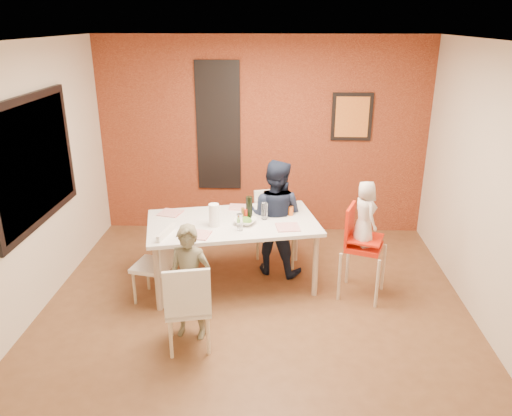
{
  "coord_description": "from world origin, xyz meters",
  "views": [
    {
      "loc": [
        0.22,
        -4.51,
        2.88
      ],
      "look_at": [
        0.0,
        0.3,
        1.05
      ],
      "focal_mm": 35.0,
      "sensor_mm": 36.0,
      "label": 1
    }
  ],
  "objects_px": {
    "dining_table": "(233,227)",
    "child_far": "(275,217)",
    "chair_left": "(159,261)",
    "high_chair": "(360,243)",
    "chair_far": "(273,224)",
    "paper_towel_roll": "(214,215)",
    "child_near": "(190,283)",
    "chair_near": "(188,304)",
    "wine_bottle": "(249,209)",
    "toddler": "(365,214)"
  },
  "relations": [
    {
      "from": "dining_table",
      "to": "child_near",
      "type": "xyz_separation_m",
      "value": [
        -0.31,
        -1.04,
        -0.13
      ]
    },
    {
      "from": "chair_far",
      "to": "high_chair",
      "type": "distance_m",
      "value": 1.2
    },
    {
      "from": "chair_far",
      "to": "child_far",
      "type": "distance_m",
      "value": 0.3
    },
    {
      "from": "toddler",
      "to": "high_chair",
      "type": "bearing_deg",
      "value": 38.52
    },
    {
      "from": "wine_bottle",
      "to": "chair_far",
      "type": "bearing_deg",
      "value": 63.2
    },
    {
      "from": "chair_left",
      "to": "child_far",
      "type": "distance_m",
      "value": 1.44
    },
    {
      "from": "high_chair",
      "to": "chair_left",
      "type": "bearing_deg",
      "value": 115.64
    },
    {
      "from": "chair_far",
      "to": "toddler",
      "type": "height_order",
      "value": "toddler"
    },
    {
      "from": "child_far",
      "to": "toddler",
      "type": "distance_m",
      "value": 1.11
    },
    {
      "from": "chair_left",
      "to": "child_near",
      "type": "distance_m",
      "value": 0.78
    },
    {
      "from": "child_near",
      "to": "high_chair",
      "type": "bearing_deg",
      "value": 36.8
    },
    {
      "from": "dining_table",
      "to": "wine_bottle",
      "type": "bearing_deg",
      "value": 10.9
    },
    {
      "from": "dining_table",
      "to": "chair_near",
      "type": "distance_m",
      "value": 1.33
    },
    {
      "from": "child_far",
      "to": "high_chair",
      "type": "bearing_deg",
      "value": 170.66
    },
    {
      "from": "high_chair",
      "to": "wine_bottle",
      "type": "bearing_deg",
      "value": 99.51
    },
    {
      "from": "chair_near",
      "to": "toddler",
      "type": "xyz_separation_m",
      "value": [
        1.71,
        1.08,
        0.47
      ]
    },
    {
      "from": "child_near",
      "to": "child_far",
      "type": "distance_m",
      "value": 1.58
    },
    {
      "from": "chair_near",
      "to": "toddler",
      "type": "distance_m",
      "value": 2.07
    },
    {
      "from": "dining_table",
      "to": "high_chair",
      "type": "distance_m",
      "value": 1.4
    },
    {
      "from": "child_far",
      "to": "dining_table",
      "type": "bearing_deg",
      "value": 53.81
    },
    {
      "from": "child_far",
      "to": "wine_bottle",
      "type": "bearing_deg",
      "value": 64.32
    },
    {
      "from": "dining_table",
      "to": "paper_towel_roll",
      "type": "height_order",
      "value": "paper_towel_roll"
    },
    {
      "from": "child_near",
      "to": "chair_left",
      "type": "bearing_deg",
      "value": 134.87
    },
    {
      "from": "chair_far",
      "to": "child_near",
      "type": "bearing_deg",
      "value": -132.32
    },
    {
      "from": "dining_table",
      "to": "child_far",
      "type": "relative_size",
      "value": 1.46
    },
    {
      "from": "dining_table",
      "to": "child_near",
      "type": "bearing_deg",
      "value": -106.66
    },
    {
      "from": "child_far",
      "to": "wine_bottle",
      "type": "xyz_separation_m",
      "value": [
        -0.29,
        -0.29,
        0.22
      ]
    },
    {
      "from": "chair_near",
      "to": "high_chair",
      "type": "distance_m",
      "value": 2.01
    },
    {
      "from": "chair_left",
      "to": "child_far",
      "type": "height_order",
      "value": "child_far"
    },
    {
      "from": "chair_left",
      "to": "high_chair",
      "type": "height_order",
      "value": "high_chair"
    },
    {
      "from": "chair_near",
      "to": "high_chair",
      "type": "bearing_deg",
      "value": -159.22
    },
    {
      "from": "chair_near",
      "to": "child_far",
      "type": "xyz_separation_m",
      "value": [
        0.77,
        1.6,
        0.2
      ]
    },
    {
      "from": "chair_left",
      "to": "paper_towel_roll",
      "type": "height_order",
      "value": "paper_towel_roll"
    },
    {
      "from": "chair_far",
      "to": "dining_table",
      "type": "bearing_deg",
      "value": -145.61
    },
    {
      "from": "chair_far",
      "to": "wine_bottle",
      "type": "xyz_separation_m",
      "value": [
        -0.27,
        -0.53,
        0.4
      ]
    },
    {
      "from": "chair_left",
      "to": "chair_far",
      "type": "bearing_deg",
      "value": 141.05
    },
    {
      "from": "chair_far",
      "to": "child_far",
      "type": "height_order",
      "value": "child_far"
    },
    {
      "from": "chair_far",
      "to": "high_chair",
      "type": "xyz_separation_m",
      "value": [
        0.94,
        -0.75,
        0.1
      ]
    },
    {
      "from": "chair_left",
      "to": "toddler",
      "type": "bearing_deg",
      "value": 107.69
    },
    {
      "from": "chair_left",
      "to": "toddler",
      "type": "relative_size",
      "value": 1.18
    },
    {
      "from": "high_chair",
      "to": "child_near",
      "type": "distance_m",
      "value": 1.9
    },
    {
      "from": "child_near",
      "to": "toddler",
      "type": "relative_size",
      "value": 1.61
    },
    {
      "from": "chair_near",
      "to": "paper_towel_roll",
      "type": "bearing_deg",
      "value": -107.8
    },
    {
      "from": "high_chair",
      "to": "child_far",
      "type": "height_order",
      "value": "child_far"
    },
    {
      "from": "chair_near",
      "to": "child_far",
      "type": "height_order",
      "value": "child_far"
    },
    {
      "from": "chair_far",
      "to": "child_near",
      "type": "relative_size",
      "value": 0.81
    },
    {
      "from": "chair_near",
      "to": "child_near",
      "type": "relative_size",
      "value": 0.77
    },
    {
      "from": "dining_table",
      "to": "child_far",
      "type": "distance_m",
      "value": 0.57
    },
    {
      "from": "chair_far",
      "to": "paper_towel_roll",
      "type": "distance_m",
      "value": 1.03
    },
    {
      "from": "chair_left",
      "to": "child_far",
      "type": "xyz_separation_m",
      "value": [
        1.23,
        0.72,
        0.23
      ]
    }
  ]
}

